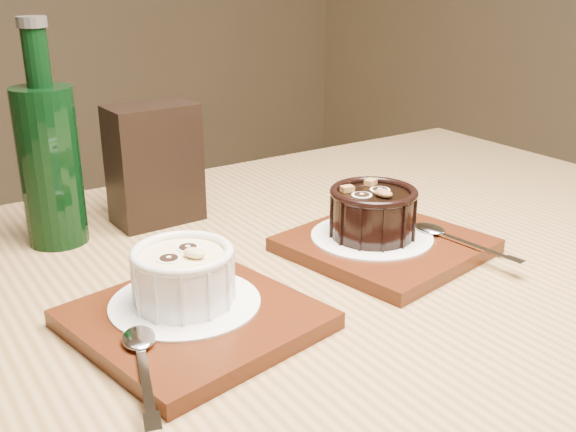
% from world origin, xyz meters
% --- Properties ---
extents(table, '(1.25, 0.88, 0.75)m').
position_xyz_m(table, '(-0.18, -0.01, 0.66)').
color(table, olive).
rests_on(table, ground).
extents(tray_left, '(0.20, 0.20, 0.01)m').
position_xyz_m(tray_left, '(-0.29, -0.01, 0.76)').
color(tray_left, '#4C1F0C').
rests_on(tray_left, table).
extents(doily_left, '(0.13, 0.13, 0.00)m').
position_xyz_m(doily_left, '(-0.29, 0.00, 0.77)').
color(doily_left, white).
rests_on(doily_left, tray_left).
extents(ramekin_white, '(0.09, 0.09, 0.05)m').
position_xyz_m(ramekin_white, '(-0.29, 0.00, 0.79)').
color(ramekin_white, white).
rests_on(ramekin_white, doily_left).
extents(spoon_left, '(0.07, 0.13, 0.01)m').
position_xyz_m(spoon_left, '(-0.36, -0.06, 0.77)').
color(spoon_left, white).
rests_on(spoon_left, tray_left).
extents(tray_right, '(0.20, 0.20, 0.01)m').
position_xyz_m(tray_right, '(-0.05, 0.00, 0.76)').
color(tray_right, '#4C1F0C').
rests_on(tray_right, table).
extents(doily_right, '(0.13, 0.13, 0.00)m').
position_xyz_m(doily_right, '(-0.06, 0.01, 0.77)').
color(doily_right, white).
rests_on(doily_right, tray_right).
extents(ramekin_dark, '(0.09, 0.09, 0.06)m').
position_xyz_m(ramekin_dark, '(-0.06, 0.01, 0.80)').
color(ramekin_dark, black).
rests_on(ramekin_dark, doily_right).
extents(spoon_right, '(0.03, 0.13, 0.01)m').
position_xyz_m(spoon_right, '(0.01, -0.05, 0.77)').
color(spoon_right, white).
rests_on(spoon_right, tray_right).
extents(condiment_stand, '(0.10, 0.06, 0.14)m').
position_xyz_m(condiment_stand, '(-0.20, 0.23, 0.82)').
color(condiment_stand, black).
rests_on(condiment_stand, table).
extents(green_bottle, '(0.06, 0.06, 0.24)m').
position_xyz_m(green_bottle, '(-0.31, 0.24, 0.84)').
color(green_bottle, black).
rests_on(green_bottle, table).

